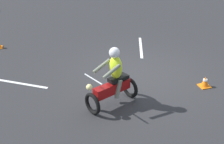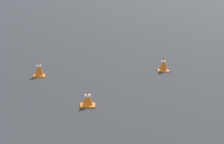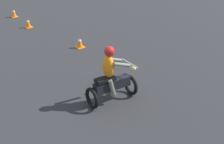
{
  "view_description": "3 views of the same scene",
  "coord_description": "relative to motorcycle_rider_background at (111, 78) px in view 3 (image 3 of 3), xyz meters",
  "views": [
    {
      "loc": [
        -3.53,
        -8.24,
        4.65
      ],
      "look_at": [
        -1.4,
        -1.45,
        1.0
      ],
      "focal_mm": 50.0,
      "sensor_mm": 36.0,
      "label": 1
    },
    {
      "loc": [
        4.72,
        3.65,
        2.86
      ],
      "look_at": [
        -3.77,
        4.16,
        0.9
      ],
      "focal_mm": 70.0,
      "sensor_mm": 36.0,
      "label": 2
    },
    {
      "loc": [
        -1.36,
        15.54,
        4.65
      ],
      "look_at": [
        -6.15,
        9.77,
        0.9
      ],
      "focal_mm": 50.0,
      "sensor_mm": 36.0,
      "label": 3
    }
  ],
  "objects": [
    {
      "name": "traffic_cone_near_right",
      "position": [
        -1.59,
        -3.85,
        -0.52
      ],
      "size": [
        0.32,
        0.32,
        0.43
      ],
      "color": "orange",
      "rests_on": "ground"
    },
    {
      "name": "traffic_cone_far_right",
      "position": [
        -1.15,
        -7.44,
        -0.51
      ],
      "size": [
        0.32,
        0.32,
        0.44
      ],
      "color": "orange",
      "rests_on": "ground"
    },
    {
      "name": "traffic_cone_mid_center",
      "position": [
        -1.35,
        -9.47,
        -0.51
      ],
      "size": [
        0.32,
        0.32,
        0.44
      ],
      "color": "orange",
      "rests_on": "ground"
    },
    {
      "name": "motorcycle_rider_background",
      "position": [
        0.0,
        0.0,
        0.0
      ],
      "size": [
        1.54,
        0.78,
        1.66
      ],
      "rotation": [
        0.0,
        0.0,
        1.47
      ],
      "color": "black",
      "rests_on": "ground"
    }
  ]
}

